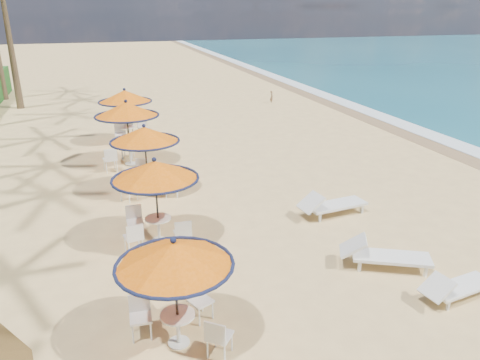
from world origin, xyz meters
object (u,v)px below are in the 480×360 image
at_px(station_2, 145,143).
at_px(station_3, 126,117).
at_px(station_1, 154,182).
at_px(station_4, 126,103).
at_px(lounger_far, 330,204).
at_px(lounger_near, 456,287).
at_px(lounger_mid, 382,254).
at_px(station_0, 176,267).

relative_size(station_2, station_3, 0.92).
relative_size(station_1, station_2, 0.99).
relative_size(station_4, lounger_far, 1.13).
xyz_separation_m(lounger_near, lounger_far, (-0.56, 4.64, 0.06)).
bearing_deg(station_4, lounger_mid, -69.60).
xyz_separation_m(station_2, station_4, (-0.11, 6.62, 0.10)).
bearing_deg(lounger_far, station_1, 174.84).
bearing_deg(lounger_mid, station_0, -140.33).
relative_size(station_2, lounger_mid, 1.09).
bearing_deg(station_0, lounger_mid, 13.52).
bearing_deg(station_2, lounger_near, -55.55).
relative_size(station_1, lounger_mid, 1.07).
xyz_separation_m(station_1, station_4, (0.06, 10.23, 0.11)).
relative_size(station_1, station_4, 0.94).
distance_m(station_1, station_4, 10.24).
xyz_separation_m(station_2, lounger_near, (5.54, -8.08, -1.42)).
height_order(station_1, station_4, station_4).
xyz_separation_m(station_1, lounger_mid, (4.93, -2.88, -1.36)).
bearing_deg(station_2, lounger_far, -34.58).
bearing_deg(station_4, lounger_near, -68.96).
distance_m(station_2, lounger_mid, 8.17).
bearing_deg(station_4, station_1, -90.32).
bearing_deg(station_3, lounger_mid, -62.48).
distance_m(station_3, lounger_near, 12.94).
distance_m(station_4, lounger_mid, 14.07).
bearing_deg(station_3, station_4, 85.83).
height_order(station_0, station_4, station_4).
height_order(station_0, station_2, station_2).
bearing_deg(lounger_near, station_2, 115.73).
bearing_deg(station_4, station_0, -90.81).
bearing_deg(station_0, station_4, 89.19).
distance_m(station_0, station_2, 7.72).
bearing_deg(lounger_near, station_0, 167.72).
bearing_deg(lounger_near, station_4, 102.32).
bearing_deg(lounger_mid, station_1, 175.86).
xyz_separation_m(station_3, lounger_far, (5.34, -6.77, -1.53)).
bearing_deg(station_1, station_3, 91.52).
relative_size(station_0, station_2, 0.93).
xyz_separation_m(station_0, lounger_far, (5.30, 4.28, -1.25)).
relative_size(station_2, station_4, 0.95).
distance_m(station_0, lounger_near, 6.01).
xyz_separation_m(station_3, lounger_mid, (5.12, -9.82, -1.53)).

